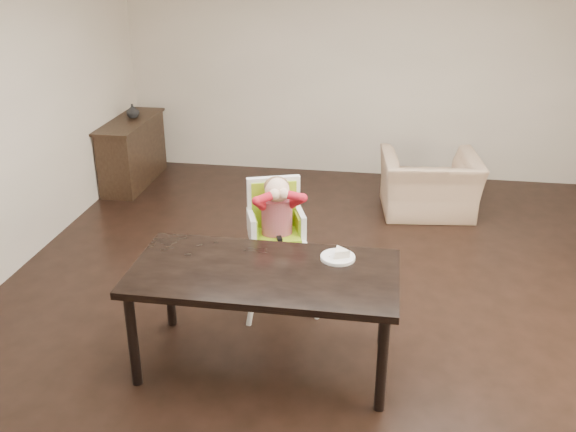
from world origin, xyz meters
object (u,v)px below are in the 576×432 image
(high_chair, at_px, (276,216))
(sideboard, at_px, (133,152))
(dining_table, at_px, (264,280))
(armchair, at_px, (430,175))

(high_chair, bearing_deg, sideboard, 112.36)
(dining_table, height_order, sideboard, sideboard)
(high_chair, xyz_separation_m, armchair, (1.30, 2.11, -0.35))
(dining_table, height_order, high_chair, high_chair)
(armchair, distance_m, sideboard, 3.55)
(dining_table, relative_size, high_chair, 1.61)
(armchair, height_order, sideboard, armchair)
(high_chair, relative_size, armchair, 1.11)
(sideboard, bearing_deg, high_chair, -48.39)
(sideboard, bearing_deg, dining_table, -55.50)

